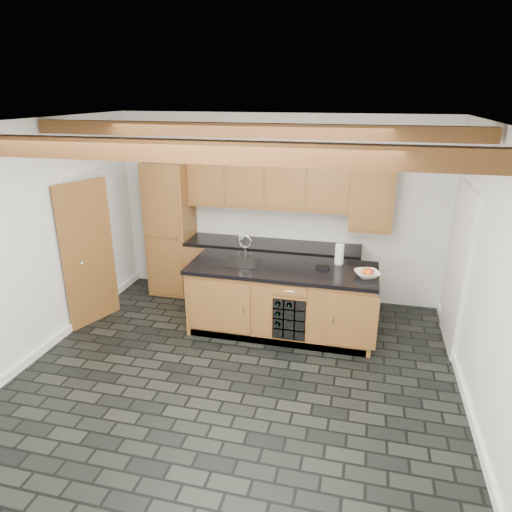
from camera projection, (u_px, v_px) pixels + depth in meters
The scene contains 10 objects.
ground at pixel (233, 381), 5.16m from camera, with size 5.00×5.00×0.00m, color black.
room_shell at pixel (237, 238), 5.14m from camera, with size 5.01×5.00×5.00m.
back_cabinetry at pixel (250, 238), 6.95m from camera, with size 3.65×0.62×2.20m.
island at pixel (282, 299), 6.10m from camera, with size 2.48×0.96×0.93m.
faucet at pixel (242, 260), 6.10m from camera, with size 0.45×0.40×0.34m.
kitchen_scale at pixel (323, 266), 5.90m from camera, with size 0.19×0.13×0.05m.
fruit_bowl at pixel (367, 274), 5.61m from camera, with size 0.30×0.30×0.07m, color white.
fruit_cluster at pixel (367, 271), 5.60m from camera, with size 0.16×0.17×0.07m.
paper_towel at pixel (339, 254), 6.00m from camera, with size 0.11×0.11×0.27m, color white.
mug at pixel (241, 236), 7.04m from camera, with size 0.11×0.11×0.10m, color white.
Camera 1 is at (1.29, -4.18, 3.09)m, focal length 32.00 mm.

